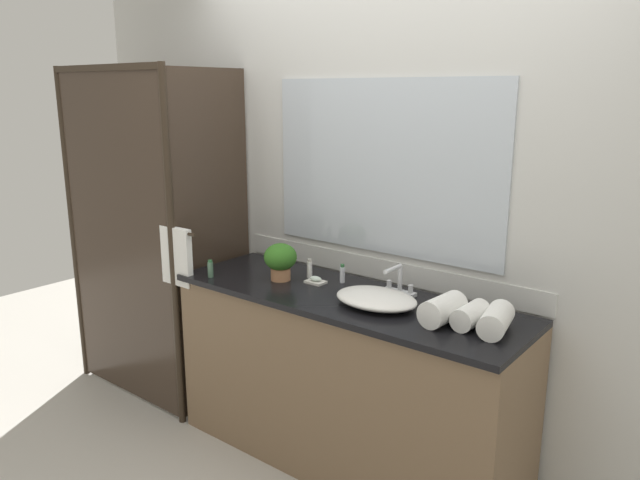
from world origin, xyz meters
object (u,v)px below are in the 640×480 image
amenity_bottle_body_wash (342,274)px  rolled_towel_far_edge (443,310)px  rolled_towel_middle (470,316)px  sink_basin (376,299)px  faucet (398,284)px  amenity_bottle_shampoo (210,269)px  rolled_towel_near_edge (496,320)px  potted_plant (280,259)px  amenity_bottle_conditioner (309,269)px  soap_dish (316,280)px

amenity_bottle_body_wash → rolled_towel_far_edge: 0.69m
amenity_bottle_body_wash → rolled_towel_middle: bearing=-11.4°
sink_basin → rolled_towel_middle: rolled_towel_middle is taller
faucet → amenity_bottle_body_wash: bearing=-177.9°
amenity_bottle_shampoo → rolled_towel_near_edge: size_ratio=0.41×
sink_basin → rolled_towel_middle: 0.45m
amenity_bottle_body_wash → rolled_towel_near_edge: bearing=-9.8°
potted_plant → rolled_towel_near_edge: potted_plant is taller
rolled_towel_near_edge → amenity_bottle_conditioner: bearing=174.2°
amenity_bottle_conditioner → rolled_towel_near_edge: (1.07, -0.11, 0.01)m
amenity_bottle_conditioner → rolled_towel_middle: (0.96, -0.11, 0.00)m
sink_basin → potted_plant: bearing=178.4°
sink_basin → amenity_bottle_body_wash: amenity_bottle_body_wash is taller
soap_dish → amenity_bottle_body_wash: amenity_bottle_body_wash is taller
potted_plant → soap_dish: (0.18, 0.07, -0.10)m
potted_plant → amenity_bottle_body_wash: bearing=30.6°
amenity_bottle_conditioner → rolled_towel_near_edge: rolled_towel_near_edge is taller
rolled_towel_near_edge → rolled_towel_middle: 0.11m
soap_dish → amenity_bottle_conditioner: 0.10m
faucet → potted_plant: potted_plant is taller
sink_basin → rolled_towel_near_edge: size_ratio=1.78×
rolled_towel_far_edge → faucet: bearing=149.6°
amenity_bottle_body_wash → rolled_towel_far_edge: size_ratio=0.45×
amenity_bottle_body_wash → rolled_towel_near_edge: size_ratio=0.43×
sink_basin → amenity_bottle_shampoo: amenity_bottle_shampoo is taller
amenity_bottle_shampoo → rolled_towel_far_edge: rolled_towel_far_edge is taller
soap_dish → amenity_bottle_body_wash: size_ratio=1.03×
soap_dish → potted_plant: bearing=-158.4°
amenity_bottle_shampoo → rolled_towel_near_edge: (1.49, 0.20, 0.01)m
rolled_towel_middle → potted_plant: bearing=-179.6°
sink_basin → amenity_bottle_conditioner: amenity_bottle_conditioner is taller
amenity_bottle_conditioner → amenity_bottle_shampoo: size_ratio=1.12×
sink_basin → amenity_bottle_conditioner: size_ratio=3.87×
rolled_towel_near_edge → rolled_towel_far_edge: bearing=-171.0°
amenity_bottle_body_wash → soap_dish: bearing=-136.9°
amenity_bottle_body_wash → rolled_towel_middle: (0.77, -0.16, 0.00)m
potted_plant → faucet: bearing=16.3°
potted_plant → amenity_bottle_body_wash: potted_plant is taller
soap_dish → rolled_towel_near_edge: 0.99m
amenity_bottle_shampoo → rolled_towel_middle: rolled_towel_middle is taller
soap_dish → amenity_bottle_body_wash: 0.14m
sink_basin → soap_dish: size_ratio=3.98×
faucet → potted_plant: (-0.60, -0.18, 0.06)m
faucet → rolled_towel_middle: (0.45, -0.17, -0.00)m
rolled_towel_near_edge → rolled_towel_middle: rolled_towel_near_edge is taller
amenity_bottle_shampoo → rolled_towel_middle: (1.38, 0.20, 0.01)m
faucet → rolled_towel_near_edge: faucet is taller
amenity_bottle_body_wash → potted_plant: bearing=-149.4°
potted_plant → rolled_towel_near_edge: size_ratio=0.87×
faucet → soap_dish: 0.44m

